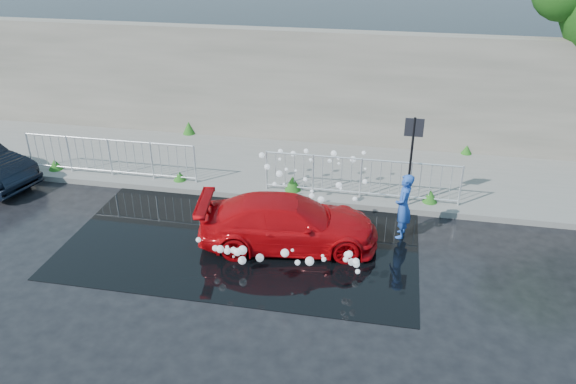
% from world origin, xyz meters
% --- Properties ---
extents(ground, '(90.00, 90.00, 0.00)m').
position_xyz_m(ground, '(0.00, 0.00, 0.00)').
color(ground, black).
rests_on(ground, ground).
extents(pavement, '(30.00, 4.00, 0.15)m').
position_xyz_m(pavement, '(0.00, 5.00, 0.07)').
color(pavement, slate).
rests_on(pavement, ground).
extents(curb, '(30.00, 0.25, 0.16)m').
position_xyz_m(curb, '(0.00, 3.00, 0.08)').
color(curb, slate).
rests_on(curb, ground).
extents(retaining_wall, '(30.00, 0.60, 3.50)m').
position_xyz_m(retaining_wall, '(0.00, 7.20, 1.90)').
color(retaining_wall, '#625D53').
rests_on(retaining_wall, pavement).
extents(puddle, '(8.00, 5.00, 0.01)m').
position_xyz_m(puddle, '(0.50, 1.00, 0.01)').
color(puddle, black).
rests_on(puddle, ground).
extents(sign_post, '(0.45, 0.06, 2.50)m').
position_xyz_m(sign_post, '(4.20, 3.10, 1.72)').
color(sign_post, black).
rests_on(sign_post, ground).
extents(railing_left, '(5.05, 0.05, 1.10)m').
position_xyz_m(railing_left, '(-4.00, 3.35, 0.74)').
color(railing_left, silver).
rests_on(railing_left, pavement).
extents(railing_right, '(5.05, 0.05, 1.10)m').
position_xyz_m(railing_right, '(3.00, 3.35, 0.74)').
color(railing_right, silver).
rests_on(railing_right, pavement).
extents(weeds, '(12.17, 3.93, 0.42)m').
position_xyz_m(weeds, '(-0.18, 4.57, 0.33)').
color(weeds, '#204D14').
rests_on(weeds, pavement).
extents(water_spray, '(3.33, 5.60, 1.05)m').
position_xyz_m(water_spray, '(1.72, 1.37, 0.70)').
color(water_spray, white).
rests_on(water_spray, ground).
extents(red_car, '(4.24, 2.24, 1.17)m').
position_xyz_m(red_car, '(1.57, 0.90, 0.59)').
color(red_car, '#B3070B').
rests_on(red_car, ground).
extents(person, '(0.44, 0.61, 1.59)m').
position_xyz_m(person, '(4.09, 1.80, 0.79)').
color(person, '#224DAE').
rests_on(person, ground).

